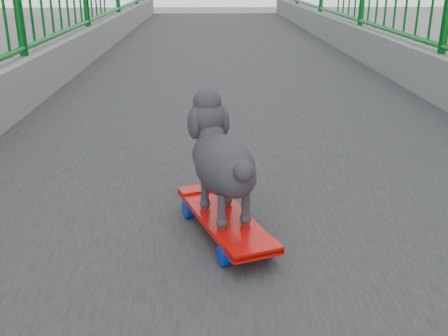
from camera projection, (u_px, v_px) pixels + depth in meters
name	position (u px, v px, depth m)	size (l,w,h in m)	color
skateboard	(224.00, 221.00, 1.72)	(0.33, 0.56, 0.07)	#F20D08
poodle	(222.00, 158.00, 1.67)	(0.26, 0.41, 0.36)	#2C2A2F
car_0	(22.00, 217.00, 16.29)	(1.61, 4.00, 1.36)	#99999E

